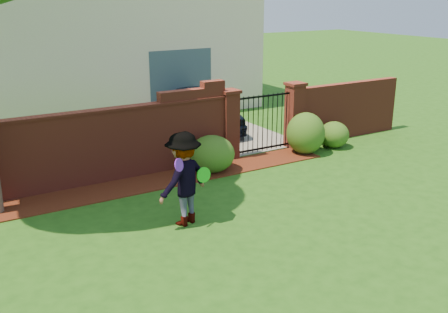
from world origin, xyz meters
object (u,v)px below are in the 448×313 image
frisbee_purple (179,165)px  frisbee_green (204,175)px  car (205,110)px  man (185,179)px

frisbee_purple → frisbee_green: 0.69m
car → frisbee_green: car is taller
frisbee_green → car: bearing=60.8°
frisbee_green → frisbee_purple: bearing=-166.7°
car → frisbee_purple: size_ratio=16.34×
frisbee_purple → frisbee_green: bearing=13.3°
car → frisbee_purple: 7.38m
frisbee_purple → frisbee_green: (0.58, 0.14, -0.34)m
man → frisbee_green: bearing=142.7°
car → frisbee_purple: frisbee_purple is taller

